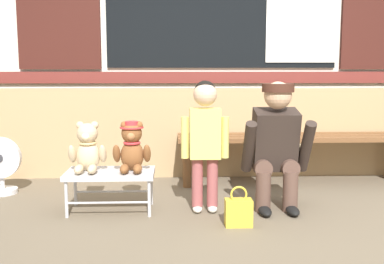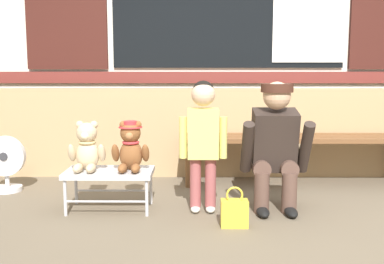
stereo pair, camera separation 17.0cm
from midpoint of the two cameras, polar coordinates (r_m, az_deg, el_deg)
name	(u,v)px [view 2 (the right image)]	position (r m, az deg, el deg)	size (l,w,h in m)	color
ground_plane	(244,221)	(3.27, 7.99, -10.82)	(60.00, 60.00, 0.00)	brown
brick_low_wall	(230,132)	(4.56, 5.77, 0.01)	(7.77, 0.25, 0.85)	tan
wooden_bench_long	(297,143)	(4.30, 13.89, -1.35)	(2.10, 0.40, 0.44)	brown
small_display_bench	(109,175)	(3.46, -8.76, -5.21)	(0.64, 0.36, 0.30)	#BCBCC1
teddy_bear_plain	(87,148)	(3.45, -11.45, -1.97)	(0.28, 0.26, 0.36)	#CCB289
teddy_bear_with_hat	(131,147)	(3.40, -6.16, -1.85)	(0.28, 0.27, 0.36)	brown
child_standing	(203,132)	(3.32, 2.85, 0.03)	(0.35, 0.18, 0.96)	#994C4C
adult_crouching	(276,146)	(3.46, 11.69, -1.68)	(0.50, 0.49, 0.95)	brown
handbag_on_ground	(234,212)	(3.13, 6.82, -9.82)	(0.18, 0.11, 0.27)	gold
floor_fan	(6,164)	(4.20, -20.91, -3.72)	(0.34, 0.24, 0.48)	silver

